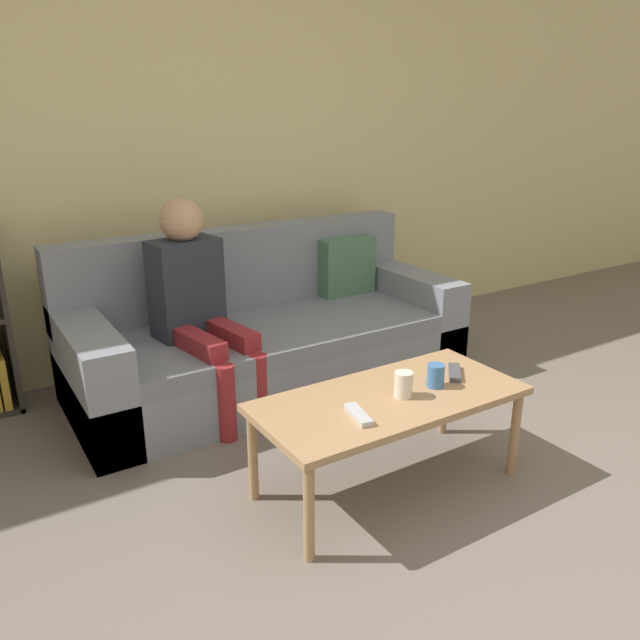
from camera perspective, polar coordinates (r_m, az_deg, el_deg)
The scene contains 9 objects.
ground_plane at distance 2.29m, azimuth 18.70°, elevation -23.79°, with size 22.00×22.00×0.00m, color #70665B.
wall_back at distance 3.88m, azimuth -11.24°, elevation 15.37°, with size 12.00×0.06×2.60m.
couch at distance 3.57m, azimuth -4.84°, elevation -1.49°, with size 2.18×0.91×0.85m.
coffee_table at distance 2.55m, azimuth 6.38°, elevation -7.71°, with size 1.11×0.51×0.42m.
person_adult at distance 3.21m, azimuth -11.41°, elevation 2.41°, with size 0.41×0.67×1.09m.
cup_near at distance 2.51m, azimuth 7.64°, elevation -5.86°, with size 0.07×0.07×0.10m.
cup_far at distance 2.62m, azimuth 10.53°, elevation -5.01°, with size 0.07×0.07×0.10m.
tv_remote_0 at distance 2.35m, azimuth 3.54°, elevation -8.64°, with size 0.08×0.18×0.02m.
tv_remote_1 at distance 2.76m, azimuth 12.21°, elevation -4.72°, with size 0.15×0.16×0.02m.
Camera 1 is at (-1.41, -0.98, 1.51)m, focal length 35.00 mm.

